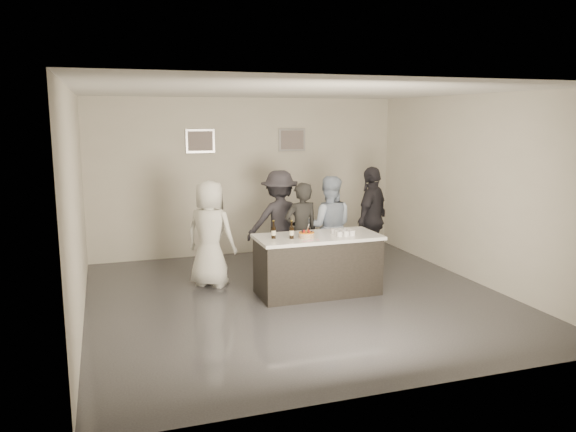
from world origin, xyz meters
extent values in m
plane|color=#3D3D42|center=(0.00, 0.00, 0.00)|extent=(6.00, 6.00, 0.00)
plane|color=white|center=(0.00, 0.00, 3.00)|extent=(6.00, 6.00, 0.00)
cube|color=silver|center=(0.00, 3.00, 1.50)|extent=(6.00, 0.04, 3.00)
cube|color=silver|center=(0.00, -3.00, 1.50)|extent=(6.00, 0.04, 3.00)
cube|color=silver|center=(-3.00, 0.00, 1.50)|extent=(0.04, 6.00, 3.00)
cube|color=silver|center=(3.00, 0.00, 1.50)|extent=(0.04, 6.00, 3.00)
cube|color=#B2B2B7|center=(-0.90, 2.97, 2.20)|extent=(0.54, 0.04, 0.44)
cube|color=#B2B2B7|center=(0.90, 2.97, 2.20)|extent=(0.54, 0.04, 0.44)
cube|color=white|center=(0.35, 0.13, 0.45)|extent=(1.86, 0.86, 0.90)
cylinder|color=orange|center=(0.12, 0.02, 0.94)|extent=(0.23, 0.23, 0.07)
cylinder|color=black|center=(-0.35, 0.12, 1.03)|extent=(0.07, 0.07, 0.26)
cylinder|color=black|center=(-0.10, 0.04, 1.03)|extent=(0.07, 0.07, 0.26)
cube|color=orange|center=(0.73, 0.06, 0.94)|extent=(0.30, 0.30, 0.08)
cube|color=pink|center=(0.12, -0.20, 0.90)|extent=(0.24, 0.08, 0.01)
imported|color=black|center=(0.35, 0.88, 0.81)|extent=(0.63, 0.46, 1.61)
imported|color=#9DAFCD|center=(0.88, 0.98, 0.84)|extent=(0.99, 0.89, 1.69)
imported|color=white|center=(-1.11, 1.03, 0.84)|extent=(0.97, 0.93, 1.68)
imported|color=#232228|center=(1.74, 1.13, 0.90)|extent=(1.08, 1.03, 1.81)
imported|color=#2E2D35|center=(0.20, 1.55, 0.87)|extent=(1.14, 0.68, 1.75)
camera|label=1|loc=(-2.65, -7.51, 2.65)|focal=35.00mm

